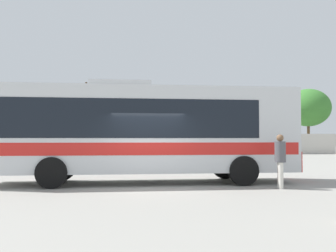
{
  "coord_description": "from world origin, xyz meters",
  "views": [
    {
      "loc": [
        -0.98,
        -13.06,
        1.63
      ],
      "look_at": [
        1.14,
        3.94,
        2.19
      ],
      "focal_mm": 42.09,
      "sensor_mm": 36.0,
      "label": 1
    }
  ],
  "objects_px": {
    "parked_car_third_silver": "(151,148)",
    "roadside_tree_midright": "(161,111)",
    "coach_bus_silver_red": "(139,129)",
    "roadside_tree_right": "(308,108)",
    "parked_car_rightmost_dark_blue": "(220,148)",
    "parked_car_leftmost_maroon": "(21,148)",
    "attendant_by_bus_door": "(280,158)",
    "parked_car_second_dark_blue": "(89,148)",
    "roadside_tree_midleft": "(85,121)",
    "utility_pole_near": "(86,116)"
  },
  "relations": [
    {
      "from": "utility_pole_near",
      "to": "roadside_tree_right",
      "type": "xyz_separation_m",
      "value": [
        25.98,
        1.23,
        1.29
      ]
    },
    {
      "from": "roadside_tree_midleft",
      "to": "coach_bus_silver_red",
      "type": "bearing_deg",
      "value": -81.22
    },
    {
      "from": "coach_bus_silver_red",
      "to": "roadside_tree_midright",
      "type": "distance_m",
      "value": 31.92
    },
    {
      "from": "coach_bus_silver_red",
      "to": "parked_car_second_dark_blue",
      "type": "distance_m",
      "value": 22.36
    },
    {
      "from": "parked_car_second_dark_blue",
      "to": "parked_car_rightmost_dark_blue",
      "type": "xyz_separation_m",
      "value": [
        12.14,
        -0.33,
        0.02
      ]
    },
    {
      "from": "roadside_tree_right",
      "to": "parked_car_leftmost_maroon",
      "type": "bearing_deg",
      "value": -164.7
    },
    {
      "from": "coach_bus_silver_red",
      "to": "attendant_by_bus_door",
      "type": "bearing_deg",
      "value": -25.69
    },
    {
      "from": "parked_car_rightmost_dark_blue",
      "to": "roadside_tree_midright",
      "type": "relative_size",
      "value": 0.64
    },
    {
      "from": "coach_bus_silver_red",
      "to": "parked_car_leftmost_maroon",
      "type": "height_order",
      "value": "coach_bus_silver_red"
    },
    {
      "from": "attendant_by_bus_door",
      "to": "roadside_tree_midright",
      "type": "height_order",
      "value": "roadside_tree_midright"
    },
    {
      "from": "utility_pole_near",
      "to": "roadside_tree_right",
      "type": "distance_m",
      "value": 26.04
    },
    {
      "from": "parked_car_second_dark_blue",
      "to": "attendant_by_bus_door",
      "type": "bearing_deg",
      "value": -71.82
    },
    {
      "from": "roadside_tree_midleft",
      "to": "roadside_tree_midright",
      "type": "xyz_separation_m",
      "value": [
        8.51,
        3.19,
        1.34
      ]
    },
    {
      "from": "parked_car_second_dark_blue",
      "to": "roadside_tree_midleft",
      "type": "height_order",
      "value": "roadside_tree_midleft"
    },
    {
      "from": "parked_car_leftmost_maroon",
      "to": "parked_car_third_silver",
      "type": "distance_m",
      "value": 11.45
    },
    {
      "from": "attendant_by_bus_door",
      "to": "parked_car_leftmost_maroon",
      "type": "height_order",
      "value": "attendant_by_bus_door"
    },
    {
      "from": "parked_car_rightmost_dark_blue",
      "to": "utility_pole_near",
      "type": "bearing_deg",
      "value": 151.98
    },
    {
      "from": "parked_car_third_silver",
      "to": "roadside_tree_midright",
      "type": "relative_size",
      "value": 0.62
    },
    {
      "from": "parked_car_third_silver",
      "to": "roadside_tree_midleft",
      "type": "height_order",
      "value": "roadside_tree_midleft"
    },
    {
      "from": "parked_car_third_silver",
      "to": "roadside_tree_midright",
      "type": "height_order",
      "value": "roadside_tree_midright"
    },
    {
      "from": "parked_car_third_silver",
      "to": "coach_bus_silver_red",
      "type": "bearing_deg",
      "value": -95.83
    },
    {
      "from": "roadside_tree_midright",
      "to": "roadside_tree_right",
      "type": "relative_size",
      "value": 0.92
    },
    {
      "from": "coach_bus_silver_red",
      "to": "parked_car_rightmost_dark_blue",
      "type": "distance_m",
      "value": 23.44
    },
    {
      "from": "parked_car_leftmost_maroon",
      "to": "parked_car_rightmost_dark_blue",
      "type": "bearing_deg",
      "value": 1.05
    },
    {
      "from": "parked_car_third_silver",
      "to": "roadside_tree_midleft",
      "type": "bearing_deg",
      "value": 133.21
    },
    {
      "from": "parked_car_leftmost_maroon",
      "to": "roadside_tree_midleft",
      "type": "xyz_separation_m",
      "value": [
        4.89,
        6.93,
        2.78
      ]
    },
    {
      "from": "attendant_by_bus_door",
      "to": "roadside_tree_midleft",
      "type": "bearing_deg",
      "value": 106.26
    },
    {
      "from": "parked_car_second_dark_blue",
      "to": "parked_car_third_silver",
      "type": "xyz_separation_m",
      "value": [
        5.62,
        -0.71,
        0.03
      ]
    },
    {
      "from": "parked_car_third_silver",
      "to": "roadside_tree_midleft",
      "type": "xyz_separation_m",
      "value": [
        -6.56,
        6.98,
        2.8
      ]
    },
    {
      "from": "coach_bus_silver_red",
      "to": "roadside_tree_right",
      "type": "height_order",
      "value": "roadside_tree_right"
    },
    {
      "from": "roadside_tree_midleft",
      "to": "roadside_tree_right",
      "type": "relative_size",
      "value": 0.69
    },
    {
      "from": "coach_bus_silver_red",
      "to": "roadside_tree_midright",
      "type": "relative_size",
      "value": 1.59
    },
    {
      "from": "parked_car_third_silver",
      "to": "attendant_by_bus_door",
      "type": "bearing_deg",
      "value": -84.32
    },
    {
      "from": "roadside_tree_midleft",
      "to": "parked_car_third_silver",
      "type": "bearing_deg",
      "value": -46.79
    },
    {
      "from": "attendant_by_bus_door",
      "to": "roadside_tree_midleft",
      "type": "relative_size",
      "value": 0.34
    },
    {
      "from": "parked_car_leftmost_maroon",
      "to": "utility_pole_near",
      "type": "bearing_deg",
      "value": 55.5
    },
    {
      "from": "utility_pole_near",
      "to": "parked_car_second_dark_blue",
      "type": "bearing_deg",
      "value": -82.64
    },
    {
      "from": "parked_car_leftmost_maroon",
      "to": "parked_car_rightmost_dark_blue",
      "type": "xyz_separation_m",
      "value": [
        17.97,
        0.33,
        -0.03
      ]
    },
    {
      "from": "attendant_by_bus_door",
      "to": "parked_car_second_dark_blue",
      "type": "xyz_separation_m",
      "value": [
        -7.96,
        24.24,
        -0.24
      ]
    },
    {
      "from": "attendant_by_bus_door",
      "to": "utility_pole_near",
      "type": "bearing_deg",
      "value": 105.95
    },
    {
      "from": "parked_car_rightmost_dark_blue",
      "to": "roadside_tree_right",
      "type": "bearing_deg",
      "value": 32.08
    },
    {
      "from": "coach_bus_silver_red",
      "to": "roadside_tree_right",
      "type": "xyz_separation_m",
      "value": [
        21.69,
        29.87,
        3.37
      ]
    },
    {
      "from": "attendant_by_bus_door",
      "to": "parked_car_third_silver",
      "type": "xyz_separation_m",
      "value": [
        -2.34,
        23.53,
        -0.21
      ]
    },
    {
      "from": "utility_pole_near",
      "to": "roadside_tree_right",
      "type": "bearing_deg",
      "value": 2.7
    },
    {
      "from": "roadside_tree_midright",
      "to": "parked_car_leftmost_maroon",
      "type": "bearing_deg",
      "value": -142.98
    },
    {
      "from": "roadside_tree_midleft",
      "to": "utility_pole_near",
      "type": "bearing_deg",
      "value": 74.93
    },
    {
      "from": "parked_car_third_silver",
      "to": "parked_car_leftmost_maroon",
      "type": "bearing_deg",
      "value": 179.74
    },
    {
      "from": "parked_car_second_dark_blue",
      "to": "parked_car_third_silver",
      "type": "distance_m",
      "value": 5.67
    },
    {
      "from": "parked_car_leftmost_maroon",
      "to": "utility_pole_near",
      "type": "height_order",
      "value": "utility_pole_near"
    },
    {
      "from": "utility_pole_near",
      "to": "roadside_tree_midleft",
      "type": "distance_m",
      "value": 0.57
    }
  ]
}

